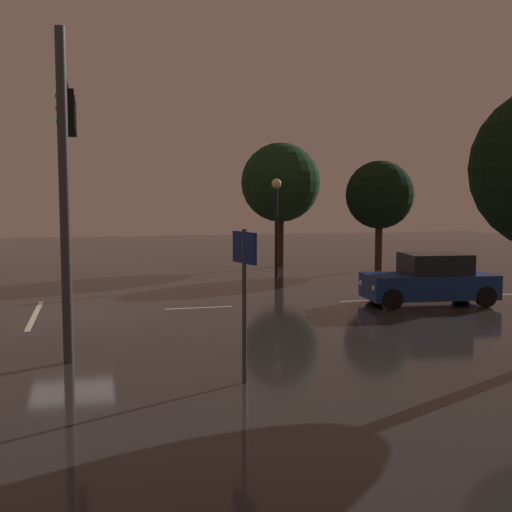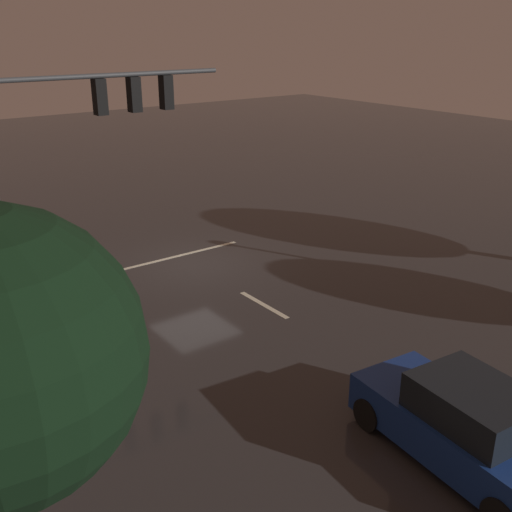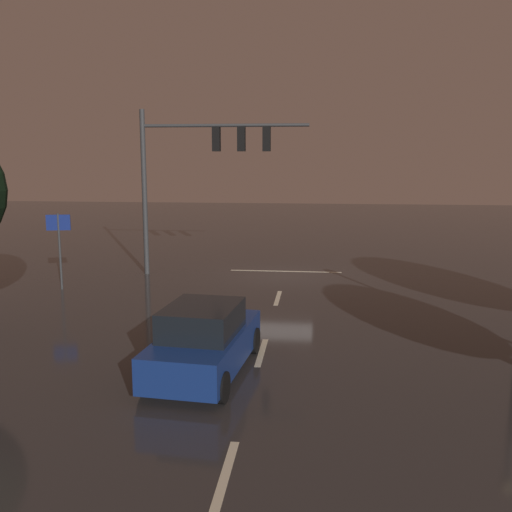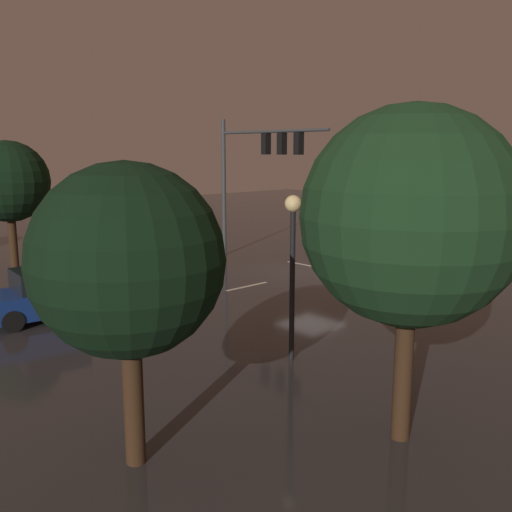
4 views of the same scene
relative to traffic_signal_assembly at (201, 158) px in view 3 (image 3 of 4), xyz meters
name	(u,v)px [view 3 (image 3 of 4)]	position (x,y,z in m)	size (l,w,h in m)	color
ground_plane	(284,276)	(-3.56, -0.14, -5.04)	(80.00, 80.00, 0.00)	#2D2B2B
traffic_signal_assembly	(201,158)	(0.00, 0.00, 0.00)	(7.17, 0.47, 7.08)	#383A3D
lane_dash_far	(278,298)	(-3.56, 3.86, -5.04)	(2.20, 0.16, 0.01)	beige
lane_dash_mid	(262,352)	(-3.56, 9.86, -5.04)	(2.20, 0.16, 0.01)	beige
lane_dash_near	(225,475)	(-3.56, 15.86, -5.04)	(2.20, 0.16, 0.01)	beige
stop_bar	(286,271)	(-3.56, -1.18, -5.04)	(5.00, 0.16, 0.01)	beige
car_approaching	(204,341)	(-2.36, 11.49, -4.24)	(2.28, 4.50, 1.70)	navy
route_sign	(59,235)	(4.91, 3.35, -2.91)	(0.89, 0.27, 2.97)	#383A3D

